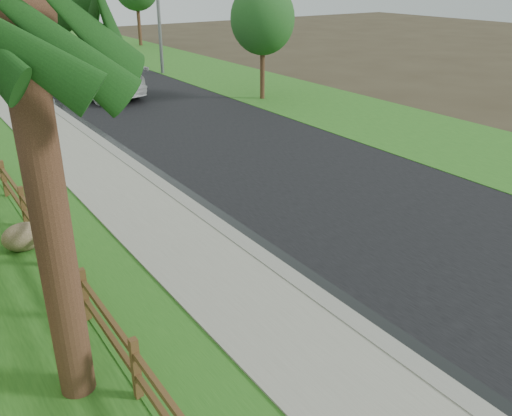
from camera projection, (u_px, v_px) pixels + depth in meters
ground at (445, 414)px, 7.94m from camera, size 120.00×120.00×0.00m
road at (67, 65)px, 36.87m from camera, size 8.00×90.00×0.02m
curb at (0, 71)px, 34.71m from camera, size 0.40×90.00×0.12m
wet_gutter at (6, 71)px, 34.90m from camera, size 0.50×90.00×0.00m
verge_far at (160, 57)px, 40.39m from camera, size 6.00×90.00×0.04m
ranch_fence at (65, 265)px, 10.71m from camera, size 0.12×16.92×1.10m
palm_tree at (16, 12)px, 6.17m from camera, size 3.60×3.60×6.60m
white_suv at (97, 79)px, 27.40m from camera, size 3.78×6.51×1.77m
dark_car_mid at (82, 53)px, 35.91m from camera, size 2.26×5.24×1.76m
dark_car_far at (28, 40)px, 42.59m from camera, size 2.10×5.38×1.74m
boulder at (24, 237)px, 12.48m from camera, size 1.20×1.06×0.66m
tree_near_right at (263, 19)px, 25.76m from camera, size 3.08×3.08×5.55m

